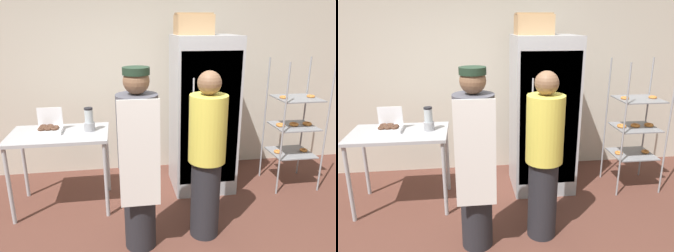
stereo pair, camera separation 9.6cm
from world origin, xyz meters
The scene contains 9 objects.
back_wall centered at (0.00, 2.27, 1.36)m, with size 6.40×0.12×2.71m, color beige.
refrigerator centered at (0.61, 1.51, 0.98)m, with size 0.77×0.72×1.96m.
baking_rack centered at (1.80, 1.38, 0.82)m, with size 0.59×0.54×1.67m.
prep_counter centered at (-1.12, 1.24, 0.81)m, with size 1.09×0.69×0.92m.
donut_box centered at (-1.23, 1.27, 0.97)m, with size 0.28×0.22×0.26m.
blender_pitcher centered at (-0.78, 1.27, 1.04)m, with size 0.12×0.12×0.27m.
cardboard_storage_box centered at (0.47, 1.56, 2.08)m, with size 0.43×0.34×0.25m.
person_baker centered at (-0.28, 0.38, 0.91)m, with size 0.37×0.39×1.75m.
person_customer centered at (0.38, 0.46, 0.86)m, with size 0.36×0.36×1.69m.
Camera 1 is at (-0.43, -2.37, 2.10)m, focal length 35.00 mm.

